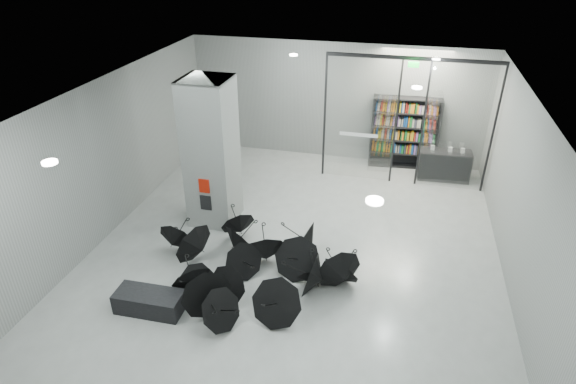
% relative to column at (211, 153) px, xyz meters
% --- Properties ---
extents(room, '(14.00, 14.02, 4.01)m').
position_rel_column_xyz_m(room, '(2.50, -2.00, 0.84)').
color(room, gray).
rests_on(room, ground).
extents(column, '(1.20, 1.20, 4.00)m').
position_rel_column_xyz_m(column, '(0.00, 0.00, 0.00)').
color(column, slate).
rests_on(column, ground).
extents(fire_cabinet, '(0.28, 0.04, 0.38)m').
position_rel_column_xyz_m(fire_cabinet, '(0.00, -0.62, -0.65)').
color(fire_cabinet, '#A50A07').
rests_on(fire_cabinet, column).
extents(info_panel, '(0.30, 0.03, 0.42)m').
position_rel_column_xyz_m(info_panel, '(0.00, -0.62, -1.15)').
color(info_panel, black).
rests_on(info_panel, column).
extents(exit_sign, '(0.30, 0.06, 0.15)m').
position_rel_column_xyz_m(exit_sign, '(4.90, 3.30, 1.82)').
color(exit_sign, '#0CE533').
rests_on(exit_sign, room).
extents(glass_partition, '(5.06, 0.08, 4.00)m').
position_rel_column_xyz_m(glass_partition, '(4.89, 3.50, 0.18)').
color(glass_partition, silver).
rests_on(glass_partition, ground).
extents(bench, '(1.44, 0.64, 0.46)m').
position_rel_column_xyz_m(bench, '(-0.01, -3.82, -1.77)').
color(bench, black).
rests_on(bench, ground).
extents(bookshelf, '(2.23, 0.64, 2.42)m').
position_rel_column_xyz_m(bookshelf, '(4.90, 4.75, -0.79)').
color(bookshelf, black).
rests_on(bookshelf, ground).
extents(shop_counter, '(1.65, 0.73, 0.97)m').
position_rel_column_xyz_m(shop_counter, '(6.26, 4.09, -1.52)').
color(shop_counter, black).
rests_on(shop_counter, ground).
extents(umbrella_cluster, '(5.39, 4.33, 1.31)m').
position_rel_column_xyz_m(umbrella_cluster, '(1.96, -2.41, -1.69)').
color(umbrella_cluster, black).
rests_on(umbrella_cluster, ground).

